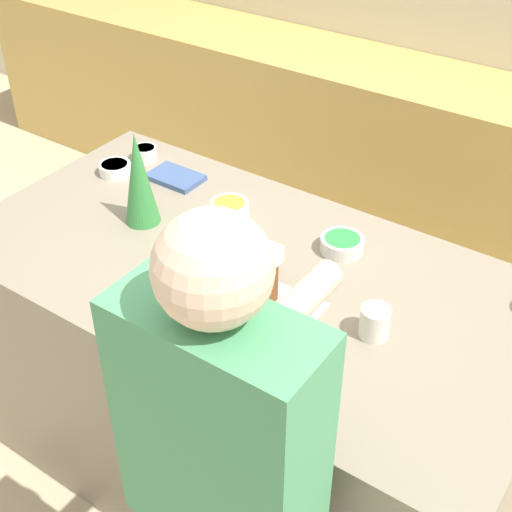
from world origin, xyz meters
name	(u,v)px	position (x,y,z in m)	size (l,w,h in m)	color
ground_plane	(248,460)	(0.00, 0.00, 0.00)	(12.00, 12.00, 0.00)	#C6B28E
back_cabinet_block	(441,173)	(0.00, 1.72, 0.47)	(6.00, 0.60, 0.95)	tan
kitchen_island	(247,374)	(0.00, 0.00, 0.47)	(1.87, 0.98, 0.95)	gray
baking_tray	(235,304)	(0.08, -0.16, 0.95)	(0.46, 0.30, 0.01)	silver
gingerbread_house	(235,276)	(0.08, -0.16, 1.05)	(0.21, 0.18, 0.24)	brown
decorative_tree	(139,179)	(-0.44, 0.02, 1.11)	(0.12, 0.12, 0.33)	#33843D
candy_bowl_beside_tree	(115,168)	(-0.74, 0.19, 0.97)	(0.12, 0.12, 0.04)	white
candy_bowl_front_corner	(230,209)	(-0.21, 0.21, 0.98)	(0.13, 0.13, 0.05)	white
candy_bowl_near_tray_left	(342,244)	(0.20, 0.25, 0.97)	(0.14, 0.14, 0.05)	silver
candy_bowl_behind_tray	(145,153)	(-0.72, 0.34, 0.98)	(0.09, 0.09, 0.05)	silver
cookbook	(175,177)	(-0.52, 0.29, 0.96)	(0.20, 0.13, 0.02)	#3F598C
mug	(375,322)	(0.47, -0.05, 0.99)	(0.08, 0.08, 0.09)	white
person	(225,507)	(0.42, -0.67, 0.85)	(0.43, 0.54, 1.65)	#424C6B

